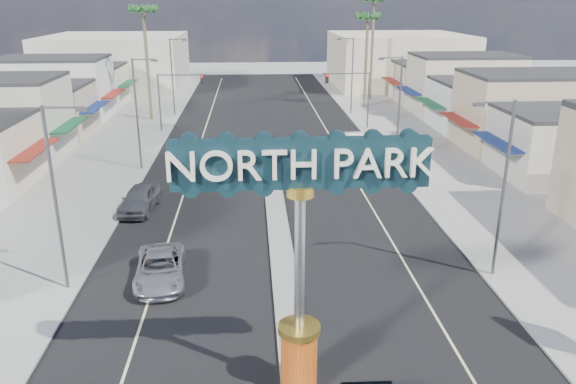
{
  "coord_description": "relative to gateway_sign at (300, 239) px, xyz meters",
  "views": [
    {
      "loc": [
        -1.52,
        -14.89,
        13.45
      ],
      "look_at": [
        0.28,
        12.15,
        4.02
      ],
      "focal_mm": 35.0,
      "sensor_mm": 36.0,
      "label": 1
    }
  ],
  "objects": [
    {
      "name": "ground",
      "position": [
        0.0,
        28.02,
        -5.93
      ],
      "size": [
        160.0,
        160.0,
        0.0
      ],
      "primitive_type": "plane",
      "color": "gray",
      "rests_on": "ground"
    },
    {
      "name": "streetlight_l_mid",
      "position": [
        -10.43,
        28.02,
        -0.86
      ],
      "size": [
        2.03,
        0.22,
        9.0
      ],
      "color": "#47474C",
      "rests_on": "ground"
    },
    {
      "name": "streetlight_r_mid",
      "position": [
        10.43,
        28.02,
        -0.86
      ],
      "size": [
        2.03,
        0.22,
        9.0
      ],
      "color": "#47474C",
      "rests_on": "ground"
    },
    {
      "name": "car_parked_left",
      "position": [
        -9.0,
        18.61,
        -5.1
      ],
      "size": [
        2.46,
        5.06,
        1.67
      ],
      "primitive_type": "imported",
      "rotation": [
        0.0,
        0.0,
        -0.1
      ],
      "color": "#5E5F63",
      "rests_on": "ground"
    },
    {
      "name": "backdrop_far_right",
      "position": [
        22.0,
        73.02,
        -1.93
      ],
      "size": [
        20.0,
        20.0,
        8.0
      ],
      "primitive_type": "cube",
      "color": "beige",
      "rests_on": "ground"
    },
    {
      "name": "traffic_signal_right",
      "position": [
        9.18,
        42.02,
        -1.65
      ],
      "size": [
        5.09,
        0.45,
        6.0
      ],
      "color": "#47474C",
      "rests_on": "ground"
    },
    {
      "name": "streetlight_l_far",
      "position": [
        -10.43,
        50.02,
        -0.86
      ],
      "size": [
        2.03,
        0.22,
        9.0
      ],
      "color": "#47474C",
      "rests_on": "ground"
    },
    {
      "name": "sidewalk_right",
      "position": [
        14.0,
        28.02,
        -5.87
      ],
      "size": [
        8.0,
        120.0,
        0.12
      ],
      "primitive_type": "cube",
      "color": "gray",
      "rests_on": "ground"
    },
    {
      "name": "backdrop_far_left",
      "position": [
        -22.0,
        73.02,
        -1.93
      ],
      "size": [
        20.0,
        20.0,
        8.0
      ],
      "primitive_type": "cube",
      "color": "#B7B29E",
      "rests_on": "ground"
    },
    {
      "name": "car_parked_right",
      "position": [
        7.96,
        33.11,
        -5.14
      ],
      "size": [
        1.69,
        4.79,
        1.57
      ],
      "primitive_type": "imported",
      "rotation": [
        0.0,
        0.0,
        -0.01
      ],
      "color": "silver",
      "rests_on": "ground"
    },
    {
      "name": "storefront_row_right",
      "position": [
        24.0,
        41.02,
        -2.93
      ],
      "size": [
        12.0,
        42.0,
        6.0
      ],
      "primitive_type": "cube",
      "color": "#B7B29E",
      "rests_on": "ground"
    },
    {
      "name": "palm_right_mid",
      "position": [
        13.0,
        54.02,
        4.67
      ],
      "size": [
        2.6,
        2.6,
        12.1
      ],
      "color": "brown",
      "rests_on": "ground"
    },
    {
      "name": "palm_right_far",
      "position": [
        15.0,
        60.02,
        6.46
      ],
      "size": [
        2.6,
        2.6,
        14.1
      ],
      "color": "brown",
      "rests_on": "ground"
    },
    {
      "name": "streetlight_r_near",
      "position": [
        10.43,
        8.02,
        -0.86
      ],
      "size": [
        2.03,
        0.22,
        9.0
      ],
      "color": "#47474C",
      "rests_on": "ground"
    },
    {
      "name": "median_island",
      "position": [
        0.0,
        12.02,
        -5.85
      ],
      "size": [
        1.3,
        30.0,
        0.16
      ],
      "primitive_type": "cube",
      "color": "gray",
      "rests_on": "ground"
    },
    {
      "name": "road",
      "position": [
        0.0,
        28.02,
        -5.92
      ],
      "size": [
        20.0,
        120.0,
        0.01
      ],
      "primitive_type": "cube",
      "color": "black",
      "rests_on": "ground"
    },
    {
      "name": "streetlight_l_near",
      "position": [
        -10.43,
        8.02,
        -0.86
      ],
      "size": [
        2.03,
        0.22,
        9.0
      ],
      "color": "#47474C",
      "rests_on": "ground"
    },
    {
      "name": "traffic_signal_left",
      "position": [
        -9.18,
        42.02,
        -1.65
      ],
      "size": [
        5.09,
        0.45,
        6.0
      ],
      "color": "#47474C",
      "rests_on": "ground"
    },
    {
      "name": "storefront_row_left",
      "position": [
        -24.0,
        41.02,
        -2.93
      ],
      "size": [
        12.0,
        42.0,
        6.0
      ],
      "primitive_type": "cube",
      "color": "beige",
      "rests_on": "ground"
    },
    {
      "name": "sidewalk_left",
      "position": [
        -14.0,
        28.02,
        -5.87
      ],
      "size": [
        8.0,
        120.0,
        0.12
      ],
      "primitive_type": "cube",
      "color": "gray",
      "rests_on": "ground"
    },
    {
      "name": "gateway_sign",
      "position": [
        0.0,
        0.0,
        0.0
      ],
      "size": [
        8.2,
        1.5,
        9.15
      ],
      "color": "red",
      "rests_on": "median_island"
    },
    {
      "name": "palm_left_far",
      "position": [
        -13.0,
        48.02,
        5.57
      ],
      "size": [
        2.6,
        2.6,
        13.1
      ],
      "color": "brown",
      "rests_on": "ground"
    },
    {
      "name": "suv_left",
      "position": [
        -6.2,
        8.57,
        -5.21
      ],
      "size": [
        2.86,
        5.37,
        1.44
      ],
      "primitive_type": "imported",
      "rotation": [
        0.0,
        0.0,
        0.09
      ],
      "color": "#ABACB0",
      "rests_on": "ground"
    },
    {
      "name": "streetlight_r_far",
      "position": [
        10.43,
        50.02,
        -0.86
      ],
      "size": [
        2.03,
        0.22,
        9.0
      ],
      "color": "#47474C",
      "rests_on": "ground"
    }
  ]
}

